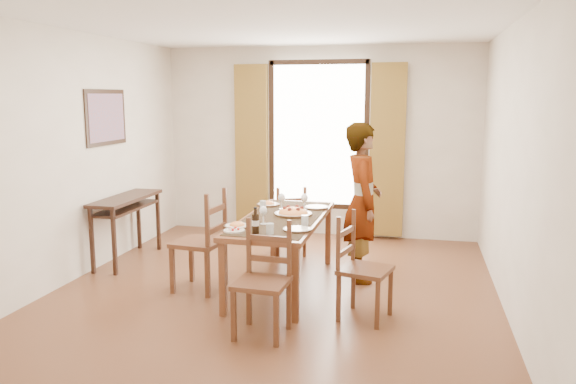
% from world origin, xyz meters
% --- Properties ---
extents(ground, '(5.00, 5.00, 0.00)m').
position_xyz_m(ground, '(0.00, 0.00, 0.00)').
color(ground, '#4B2B17').
rests_on(ground, ground).
extents(room_shell, '(4.60, 5.10, 2.74)m').
position_xyz_m(room_shell, '(-0.00, 0.13, 1.54)').
color(room_shell, silver).
rests_on(room_shell, ground).
extents(console_table, '(0.38, 1.20, 0.80)m').
position_xyz_m(console_table, '(-2.03, 0.60, 0.68)').
color(console_table, black).
rests_on(console_table, ground).
extents(dining_table, '(0.80, 1.95, 0.76)m').
position_xyz_m(dining_table, '(0.04, 0.12, 0.69)').
color(dining_table, brown).
rests_on(dining_table, ground).
extents(chair_west, '(0.52, 0.52, 1.06)m').
position_xyz_m(chair_west, '(-0.75, -0.18, 0.49)').
color(chair_west, '#4E2C1A').
rests_on(chair_west, ground).
extents(chair_north, '(0.52, 0.52, 0.90)m').
position_xyz_m(chair_north, '(-0.16, 1.30, 0.42)').
color(chair_north, '#4E2C1A').
rests_on(chair_north, ground).
extents(chair_south, '(0.45, 0.45, 0.97)m').
position_xyz_m(chair_south, '(0.17, -1.09, 0.45)').
color(chair_south, '#4E2C1A').
rests_on(chair_south, ground).
extents(chair_east, '(0.52, 0.52, 0.96)m').
position_xyz_m(chair_east, '(0.94, -0.56, 0.45)').
color(chair_east, '#4E2C1A').
rests_on(chair_east, ground).
extents(man, '(0.80, 0.68, 1.73)m').
position_xyz_m(man, '(0.83, 0.55, 0.86)').
color(man, gray).
rests_on(man, ground).
extents(plate_sw, '(0.27, 0.27, 0.05)m').
position_xyz_m(plate_sw, '(-0.27, -0.43, 0.78)').
color(plate_sw, silver).
rests_on(plate_sw, dining_table).
extents(plate_se, '(0.27, 0.27, 0.05)m').
position_xyz_m(plate_se, '(0.32, -0.43, 0.78)').
color(plate_se, silver).
rests_on(plate_se, dining_table).
extents(plate_nw, '(0.27, 0.27, 0.05)m').
position_xyz_m(plate_nw, '(-0.27, 0.69, 0.78)').
color(plate_nw, silver).
rests_on(plate_nw, dining_table).
extents(plate_ne, '(0.27, 0.27, 0.05)m').
position_xyz_m(plate_ne, '(0.31, 0.65, 0.78)').
color(plate_ne, silver).
rests_on(plate_ne, dining_table).
extents(pasta_platter, '(0.40, 0.40, 0.10)m').
position_xyz_m(pasta_platter, '(0.13, 0.23, 0.81)').
color(pasta_platter, orange).
rests_on(pasta_platter, dining_table).
extents(caprese_plate, '(0.20, 0.20, 0.04)m').
position_xyz_m(caprese_plate, '(-0.25, -0.61, 0.78)').
color(caprese_plate, silver).
rests_on(caprese_plate, dining_table).
extents(wine_glass_a, '(0.08, 0.08, 0.18)m').
position_xyz_m(wine_glass_a, '(-0.06, -0.26, 0.85)').
color(wine_glass_a, white).
rests_on(wine_glass_a, dining_table).
extents(wine_glass_b, '(0.08, 0.08, 0.18)m').
position_xyz_m(wine_glass_b, '(0.19, 0.52, 0.85)').
color(wine_glass_b, white).
rests_on(wine_glass_b, dining_table).
extents(wine_glass_c, '(0.08, 0.08, 0.18)m').
position_xyz_m(wine_glass_c, '(-0.06, 0.49, 0.85)').
color(wine_glass_c, white).
rests_on(wine_glass_c, dining_table).
extents(tumbler_a, '(0.07, 0.07, 0.10)m').
position_xyz_m(tumbler_a, '(0.35, -0.21, 0.81)').
color(tumbler_a, silver).
rests_on(tumbler_a, dining_table).
extents(tumbler_b, '(0.07, 0.07, 0.10)m').
position_xyz_m(tumbler_b, '(-0.26, 0.43, 0.81)').
color(tumbler_b, silver).
rests_on(tumbler_b, dining_table).
extents(tumbler_c, '(0.07, 0.07, 0.10)m').
position_xyz_m(tumbler_c, '(0.11, -0.63, 0.81)').
color(tumbler_c, silver).
rests_on(tumbler_c, dining_table).
extents(wine_bottle, '(0.07, 0.07, 0.25)m').
position_xyz_m(wine_bottle, '(-0.03, -0.64, 0.88)').
color(wine_bottle, black).
rests_on(wine_bottle, dining_table).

